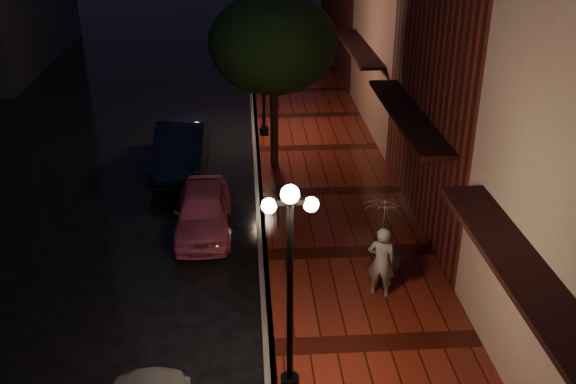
% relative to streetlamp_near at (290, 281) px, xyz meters
% --- Properties ---
extents(ground, '(120.00, 120.00, 0.00)m').
position_rel_streetlamp_near_xyz_m(ground, '(-0.35, 5.00, -2.60)').
color(ground, black).
rests_on(ground, ground).
extents(sidewalk, '(4.50, 60.00, 0.15)m').
position_rel_streetlamp_near_xyz_m(sidewalk, '(1.90, 5.00, -2.53)').
color(sidewalk, '#4D160D').
rests_on(sidewalk, ground).
extents(curb, '(0.25, 60.00, 0.15)m').
position_rel_streetlamp_near_xyz_m(curb, '(-0.35, 5.00, -2.53)').
color(curb, '#595451').
rests_on(curb, ground).
extents(storefront_mid, '(5.00, 8.00, 11.00)m').
position_rel_streetlamp_near_xyz_m(storefront_mid, '(6.65, 7.00, 2.90)').
color(storefront_mid, '#511914').
rests_on(storefront_mid, ground).
extents(storefront_far, '(5.00, 8.00, 9.00)m').
position_rel_streetlamp_near_xyz_m(storefront_far, '(6.65, 15.00, 1.90)').
color(storefront_far, '#8C5951').
rests_on(storefront_far, ground).
extents(streetlamp_near, '(0.96, 0.36, 4.31)m').
position_rel_streetlamp_near_xyz_m(streetlamp_near, '(0.00, 0.00, 0.00)').
color(streetlamp_near, black).
rests_on(streetlamp_near, sidewalk).
extents(streetlamp_far, '(0.96, 0.36, 4.31)m').
position_rel_streetlamp_near_xyz_m(streetlamp_far, '(0.00, 14.00, 0.00)').
color(streetlamp_far, black).
rests_on(streetlamp_far, sidewalk).
extents(street_tree, '(4.16, 4.16, 5.80)m').
position_rel_streetlamp_near_xyz_m(street_tree, '(0.26, 10.99, 1.64)').
color(street_tree, black).
rests_on(street_tree, sidewalk).
extents(pink_car, '(1.55, 3.80, 1.29)m').
position_rel_streetlamp_near_xyz_m(pink_car, '(-1.97, 6.69, -1.95)').
color(pink_car, '#C55170').
rests_on(pink_car, ground).
extents(navy_car, '(1.75, 4.80, 1.57)m').
position_rel_streetlamp_near_xyz_m(navy_car, '(-2.94, 11.27, -1.81)').
color(navy_car, black).
rests_on(navy_car, ground).
extents(woman_with_umbrella, '(1.03, 1.05, 2.49)m').
position_rel_streetlamp_near_xyz_m(woman_with_umbrella, '(2.33, 3.01, -0.81)').
color(woman_with_umbrella, silver).
rests_on(woman_with_umbrella, sidewalk).
extents(parking_meter, '(0.14, 0.13, 1.28)m').
position_rel_streetlamp_near_xyz_m(parking_meter, '(0.14, 6.51, -1.67)').
color(parking_meter, black).
rests_on(parking_meter, sidewalk).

